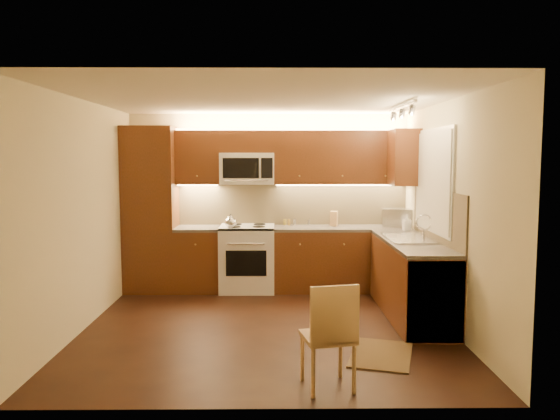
{
  "coord_description": "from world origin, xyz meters",
  "views": [
    {
      "loc": [
        0.08,
        -5.9,
        1.87
      ],
      "look_at": [
        0.15,
        0.55,
        1.25
      ],
      "focal_mm": 34.87,
      "sensor_mm": 36.0,
      "label": 1
    }
  ],
  "objects_px": {
    "kettle": "(231,221)",
    "microwave": "(247,169)",
    "soap_bottle": "(407,222)",
    "dining_chair": "(328,334)",
    "sink": "(409,233)",
    "stove": "(247,258)",
    "knife_block": "(334,219)",
    "toaster_oven": "(398,217)"
  },
  "relations": [
    {
      "from": "soap_bottle",
      "to": "dining_chair",
      "type": "height_order",
      "value": "soap_bottle"
    },
    {
      "from": "stove",
      "to": "sink",
      "type": "distance_m",
      "value": 2.35
    },
    {
      "from": "knife_block",
      "to": "sink",
      "type": "bearing_deg",
      "value": -45.34
    },
    {
      "from": "toaster_oven",
      "to": "microwave",
      "type": "bearing_deg",
      "value": -169.06
    },
    {
      "from": "microwave",
      "to": "toaster_oven",
      "type": "relative_size",
      "value": 1.79
    },
    {
      "from": "sink",
      "to": "kettle",
      "type": "xyz_separation_m",
      "value": [
        -2.21,
        0.92,
        0.04
      ]
    },
    {
      "from": "microwave",
      "to": "dining_chair",
      "type": "bearing_deg",
      "value": -76.61
    },
    {
      "from": "microwave",
      "to": "sink",
      "type": "xyz_separation_m",
      "value": [
        2.0,
        -1.26,
        -0.74
      ]
    },
    {
      "from": "stove",
      "to": "dining_chair",
      "type": "bearing_deg",
      "value": -76.09
    },
    {
      "from": "sink",
      "to": "microwave",
      "type": "bearing_deg",
      "value": 147.79
    },
    {
      "from": "kettle",
      "to": "toaster_oven",
      "type": "distance_m",
      "value": 2.37
    },
    {
      "from": "soap_bottle",
      "to": "dining_chair",
      "type": "distance_m",
      "value": 3.3
    },
    {
      "from": "stove",
      "to": "soap_bottle",
      "type": "height_order",
      "value": "soap_bottle"
    },
    {
      "from": "stove",
      "to": "knife_block",
      "type": "xyz_separation_m",
      "value": [
        1.24,
        0.15,
        0.54
      ]
    },
    {
      "from": "dining_chair",
      "to": "sink",
      "type": "bearing_deg",
      "value": 49.68
    },
    {
      "from": "stove",
      "to": "microwave",
      "type": "xyz_separation_m",
      "value": [
        0.0,
        0.14,
        1.26
      ]
    },
    {
      "from": "kettle",
      "to": "soap_bottle",
      "type": "bearing_deg",
      "value": 6.38
    },
    {
      "from": "toaster_oven",
      "to": "soap_bottle",
      "type": "bearing_deg",
      "value": -73.97
    },
    {
      "from": "microwave",
      "to": "sink",
      "type": "bearing_deg",
      "value": -32.21
    },
    {
      "from": "knife_block",
      "to": "stove",
      "type": "bearing_deg",
      "value": -159.6
    },
    {
      "from": "microwave",
      "to": "kettle",
      "type": "distance_m",
      "value": 0.81
    },
    {
      "from": "kettle",
      "to": "microwave",
      "type": "bearing_deg",
      "value": 67.62
    },
    {
      "from": "microwave",
      "to": "stove",
      "type": "bearing_deg",
      "value": -90.0
    },
    {
      "from": "toaster_oven",
      "to": "knife_block",
      "type": "height_order",
      "value": "toaster_oven"
    },
    {
      "from": "toaster_oven",
      "to": "soap_bottle",
      "type": "height_order",
      "value": "toaster_oven"
    },
    {
      "from": "knife_block",
      "to": "dining_chair",
      "type": "bearing_deg",
      "value": -83.33
    },
    {
      "from": "dining_chair",
      "to": "kettle",
      "type": "bearing_deg",
      "value": 96.86
    },
    {
      "from": "kettle",
      "to": "toaster_oven",
      "type": "bearing_deg",
      "value": 16.65
    },
    {
      "from": "kettle",
      "to": "stove",
      "type": "bearing_deg",
      "value": 53.88
    },
    {
      "from": "sink",
      "to": "toaster_oven",
      "type": "relative_size",
      "value": 2.03
    },
    {
      "from": "stove",
      "to": "soap_bottle",
      "type": "xyz_separation_m",
      "value": [
        2.17,
        -0.34,
        0.55
      ]
    },
    {
      "from": "knife_block",
      "to": "soap_bottle",
      "type": "xyz_separation_m",
      "value": [
        0.93,
        -0.48,
        0.0
      ]
    },
    {
      "from": "stove",
      "to": "microwave",
      "type": "bearing_deg",
      "value": 90.0
    },
    {
      "from": "sink",
      "to": "dining_chair",
      "type": "bearing_deg",
      "value": -118.72
    },
    {
      "from": "toaster_oven",
      "to": "soap_bottle",
      "type": "distance_m",
      "value": 0.43
    },
    {
      "from": "sink",
      "to": "knife_block",
      "type": "distance_m",
      "value": 1.48
    },
    {
      "from": "knife_block",
      "to": "soap_bottle",
      "type": "relative_size",
      "value": 0.99
    },
    {
      "from": "sink",
      "to": "soap_bottle",
      "type": "height_order",
      "value": "soap_bottle"
    },
    {
      "from": "microwave",
      "to": "kettle",
      "type": "relative_size",
      "value": 3.94
    },
    {
      "from": "soap_bottle",
      "to": "toaster_oven",
      "type": "bearing_deg",
      "value": 87.54
    },
    {
      "from": "microwave",
      "to": "dining_chair",
      "type": "distance_m",
      "value": 3.74
    },
    {
      "from": "kettle",
      "to": "soap_bottle",
      "type": "relative_size",
      "value": 0.91
    }
  ]
}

